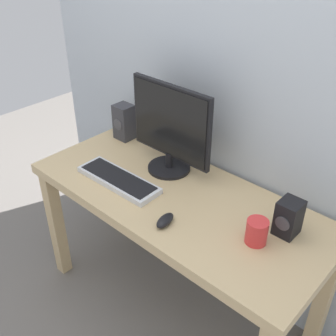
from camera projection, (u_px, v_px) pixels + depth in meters
ground_plane at (175, 303)px, 2.25m from camera, size 6.00×6.00×0.00m
wall_back at (235, 10)px, 1.66m from camera, size 2.47×0.04×3.00m
desk at (176, 212)px, 1.90m from camera, size 1.44×0.62×0.75m
monitor at (170, 128)px, 1.91m from camera, size 0.46×0.21×0.44m
keyboard_primary at (118, 180)px, 1.91m from camera, size 0.44×0.15×0.03m
mouse at (165, 220)px, 1.66m from camera, size 0.07×0.11×0.03m
speaker_right at (288, 218)px, 1.58m from camera, size 0.09×0.10×0.15m
speaker_left at (124, 122)px, 2.25m from camera, size 0.10×0.10×0.20m
coffee_mug at (257, 232)px, 1.55m from camera, size 0.09×0.09×0.10m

